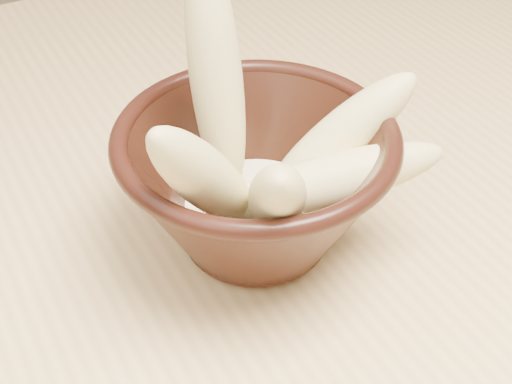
{
  "coord_description": "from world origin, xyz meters",
  "views": [
    {
      "loc": [
        -0.39,
        -0.4,
        1.11
      ],
      "look_at": [
        -0.21,
        -0.08,
        0.8
      ],
      "focal_mm": 50.0,
      "sensor_mm": 36.0,
      "label": 1
    }
  ],
  "objects": [
    {
      "name": "bowl",
      "position": [
        -0.21,
        -0.08,
        0.81
      ],
      "size": [
        0.19,
        0.19,
        0.1
      ],
      "rotation": [
        0.0,
        0.0,
        0.04
      ],
      "color": "black",
      "rests_on": "table"
    },
    {
      "name": "banana_left",
      "position": [
        -0.26,
        -0.11,
        0.85
      ],
      "size": [
        0.11,
        0.09,
        0.14
      ],
      "primitive_type": "ellipsoid",
      "rotation": [
        0.63,
        0.0,
        -1.05
      ],
      "color": "#D7C97F",
      "rests_on": "bowl"
    },
    {
      "name": "banana_upright",
      "position": [
        -0.22,
        -0.05,
        0.87
      ],
      "size": [
        0.04,
        0.07,
        0.17
      ],
      "primitive_type": "ellipsoid",
      "rotation": [
        0.21,
        0.0,
        3.08
      ],
      "color": "#D7C97F",
      "rests_on": "bowl"
    },
    {
      "name": "milk_puddle",
      "position": [
        -0.21,
        -0.08,
        0.78
      ],
      "size": [
        0.1,
        0.1,
        0.01
      ],
      "primitive_type": "cylinder",
      "color": "#FAEAC9",
      "rests_on": "bowl"
    },
    {
      "name": "table",
      "position": [
        0.0,
        0.0,
        0.67
      ],
      "size": [
        1.2,
        0.8,
        0.75
      ],
      "color": "#E1B97B",
      "rests_on": "ground"
    },
    {
      "name": "banana_front",
      "position": [
        -0.22,
        -0.13,
        0.84
      ],
      "size": [
        0.08,
        0.11,
        0.12
      ],
      "primitive_type": "ellipsoid",
      "rotation": [
        0.73,
        0.0,
        -0.49
      ],
      "color": "#D7C97F",
      "rests_on": "bowl"
    },
    {
      "name": "banana_right",
      "position": [
        -0.15,
        -0.09,
        0.83
      ],
      "size": [
        0.12,
        0.06,
        0.11
      ],
      "primitive_type": "ellipsoid",
      "rotation": [
        0.86,
        0.0,
        1.32
      ],
      "color": "#D7C97F",
      "rests_on": "bowl"
    },
    {
      "name": "banana_across",
      "position": [
        -0.18,
        -0.12,
        0.82
      ],
      "size": [
        0.16,
        0.08,
        0.06
      ],
      "primitive_type": "ellipsoid",
      "rotation": [
        1.38,
        0.0,
        1.25
      ],
      "color": "#D7C97F",
      "rests_on": "bowl"
    }
  ]
}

